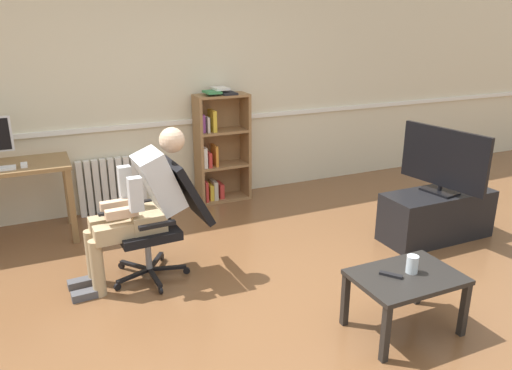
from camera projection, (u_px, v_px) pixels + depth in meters
The scene contains 12 objects.
ground_plane at pixel (286, 314), 3.55m from camera, with size 18.00×18.00×0.00m, color brown.
back_wall at pixel (175, 83), 5.40m from camera, with size 12.00×0.13×2.70m.
computer_mouse at pixel (24, 165), 4.42m from camera, with size 0.06×0.10×0.03m, color white.
bookshelf at pixel (219, 149), 5.62m from camera, with size 0.60×0.30×1.30m.
radiator at pixel (112, 185), 5.33m from camera, with size 0.71×0.08×0.61m.
office_chair at pixel (165, 215), 3.98m from camera, with size 0.83×0.62×0.96m.
person_seated at pixel (140, 203), 3.85m from camera, with size 0.99×0.40×1.23m.
tv_stand at pixel (436, 215), 4.72m from camera, with size 1.08×0.43×0.47m.
tv_screen at pixel (443, 160), 4.54m from camera, with size 0.25×0.90×0.61m.
coffee_table at pixel (406, 283), 3.27m from camera, with size 0.71×0.49×0.42m.
drinking_glass at pixel (412, 264), 3.26m from camera, with size 0.08×0.08×0.12m, color silver.
spare_remote at pixel (391, 275), 3.23m from camera, with size 0.04×0.15×0.02m, color black.
Camera 1 is at (-1.47, -2.70, 2.03)m, focal length 34.67 mm.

